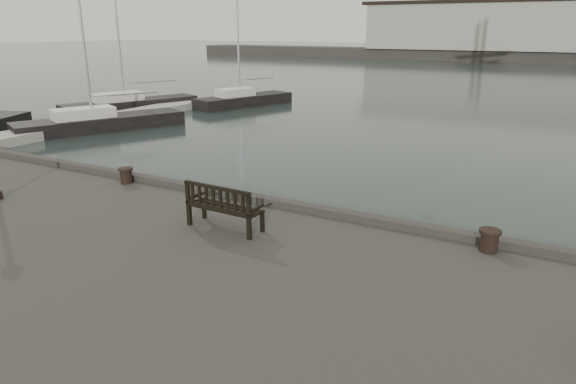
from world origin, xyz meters
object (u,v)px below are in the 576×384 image
at_px(bollard_right, 489,241).
at_px(yacht_b, 132,107).
at_px(bollard_left, 126,176).
at_px(yacht_c, 102,126).
at_px(yacht_d, 244,103).
at_px(bench, 224,215).

bearing_deg(bollard_right, yacht_b, 147.41).
xyz_separation_m(bollard_left, bollard_right, (9.84, 0.00, 0.01)).
relative_size(bollard_left, yacht_c, 0.03).
bearing_deg(yacht_d, bollard_right, -29.43).
height_order(yacht_b, yacht_d, yacht_b).
relative_size(bench, bollard_left, 4.02).
height_order(bollard_left, yacht_c, yacht_c).
height_order(bench, bollard_right, bench).
bearing_deg(bench, yacht_d, 124.95).
relative_size(bollard_left, yacht_b, 0.03).
xyz_separation_m(yacht_b, yacht_c, (3.91, -6.33, -0.00)).
bearing_deg(yacht_b, bench, -20.68).
distance_m(bench, bollard_left, 4.78).
xyz_separation_m(yacht_c, yacht_d, (1.88, 12.49, -0.01)).
distance_m(yacht_c, yacht_d, 12.64).
bearing_deg(yacht_d, bench, -39.01).
bearing_deg(bollard_left, yacht_d, 116.16).
relative_size(bollard_right, yacht_b, 0.03).
xyz_separation_m(bench, yacht_b, (-21.88, 18.91, -1.63)).
relative_size(bench, yacht_b, 0.14).
height_order(bench, yacht_b, yacht_b).
bearing_deg(bollard_left, yacht_b, 134.95).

